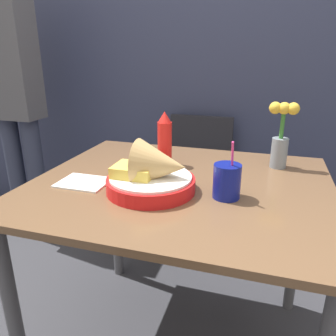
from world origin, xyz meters
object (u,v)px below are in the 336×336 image
Objects in this scene: chair_far_window at (197,171)px; flower_vase at (281,136)px; ketchup_bottle at (165,139)px; drink_cup at (227,182)px; food_basket at (154,175)px; person_standing at (14,93)px.

flower_vase is at bearing -52.89° from chair_far_window.
ketchup_bottle reaches higher than drink_cup.
ketchup_bottle is 1.14× the size of drink_cup.
chair_far_window is 3.78× the size of ketchup_bottle.
ketchup_bottle is 0.39m from drink_cup.
ketchup_bottle is (0.01, -0.70, 0.38)m from chair_far_window.
chair_far_window is 4.32× the size of drink_cup.
food_basket is at bearing -79.39° from ketchup_bottle.
drink_cup is 0.40m from flower_vase.
person_standing reaches higher than ketchup_bottle.
food_basket is at bearing -136.40° from flower_vase.
food_basket is 1.35× the size of ketchup_bottle.
person_standing is (-1.40, 0.71, 0.15)m from drink_cup.
chair_far_window is 1.23m from person_standing.
drink_cup is at bearing -114.49° from flower_vase.
ketchup_bottle is at bearing -89.44° from chair_far_window.
ketchup_bottle is at bearing 100.61° from food_basket.
flower_vase reaches higher than chair_far_window.
food_basket is at bearing -32.00° from person_standing.
chair_far_window is 1.05m from drink_cup.
food_basket reaches higher than chair_far_window.
food_basket is at bearing -174.31° from drink_cup.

